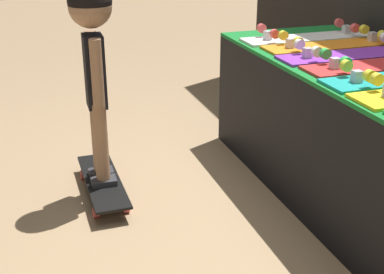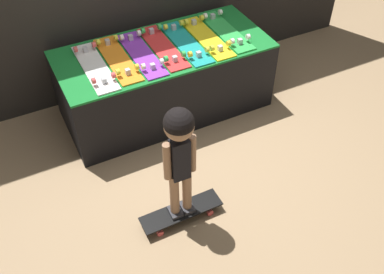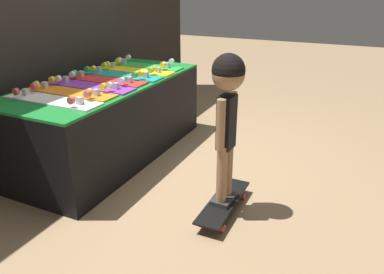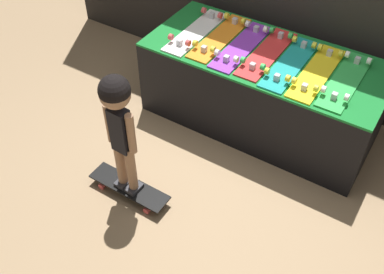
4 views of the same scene
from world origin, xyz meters
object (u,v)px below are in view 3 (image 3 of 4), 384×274
at_px(child, 227,103).
at_px(skateboard_on_floor, 223,203).
at_px(skateboard_white_on_rack, 52,99).
at_px(skateboard_orange_on_rack, 70,91).
at_px(skateboard_red_on_rack, 105,79).
at_px(skateboard_teal_on_rack, 122,74).
at_px(skateboard_yellow_on_rack, 135,70).
at_px(skateboard_green_on_rack, 145,65).
at_px(skateboard_purple_on_rack, 90,85).

bearing_deg(child, skateboard_on_floor, 2.05).
distance_m(skateboard_white_on_rack, skateboard_orange_on_rack, 0.22).
xyz_separation_m(skateboard_red_on_rack, skateboard_on_floor, (-0.46, -1.32, -0.66)).
bearing_deg(skateboard_red_on_rack, skateboard_teal_on_rack, -7.80).
distance_m(skateboard_white_on_rack, skateboard_on_floor, 1.47).
bearing_deg(skateboard_yellow_on_rack, skateboard_teal_on_rack, 179.91).
xyz_separation_m(skateboard_orange_on_rack, skateboard_red_on_rack, (0.44, -0.00, 0.00)).
distance_m(skateboard_green_on_rack, child, 1.73).
bearing_deg(skateboard_on_floor, skateboard_white_on_rack, 98.79).
height_order(skateboard_purple_on_rack, skateboard_teal_on_rack, same).
relative_size(skateboard_yellow_on_rack, skateboard_green_on_rack, 1.00).
relative_size(skateboard_white_on_rack, skateboard_purple_on_rack, 1.00).
xyz_separation_m(skateboard_white_on_rack, skateboard_orange_on_rack, (0.22, 0.03, 0.00)).
relative_size(skateboard_purple_on_rack, skateboard_yellow_on_rack, 1.00).
bearing_deg(skateboard_orange_on_rack, skateboard_yellow_on_rack, -2.15).
bearing_deg(skateboard_teal_on_rack, skateboard_purple_on_rack, 178.58).
height_order(skateboard_white_on_rack, skateboard_orange_on_rack, same).
relative_size(skateboard_purple_on_rack, skateboard_red_on_rack, 1.00).
height_order(skateboard_red_on_rack, skateboard_teal_on_rack, same).
bearing_deg(skateboard_orange_on_rack, skateboard_on_floor, -90.85).
bearing_deg(skateboard_white_on_rack, skateboard_green_on_rack, 0.52).
height_order(skateboard_red_on_rack, skateboard_green_on_rack, same).
height_order(skateboard_on_floor, child, child).
bearing_deg(skateboard_purple_on_rack, skateboard_orange_on_rack, 174.35).
distance_m(skateboard_purple_on_rack, skateboard_yellow_on_rack, 0.66).
relative_size(skateboard_orange_on_rack, skateboard_red_on_rack, 1.00).
distance_m(skateboard_white_on_rack, child, 1.32).
height_order(skateboard_white_on_rack, skateboard_green_on_rack, same).
height_order(skateboard_orange_on_rack, skateboard_purple_on_rack, same).
relative_size(skateboard_orange_on_rack, skateboard_yellow_on_rack, 1.00).
bearing_deg(child, skateboard_yellow_on_rack, 57.15).
relative_size(skateboard_red_on_rack, skateboard_green_on_rack, 1.00).
bearing_deg(skateboard_teal_on_rack, skateboard_orange_on_rack, 177.16).
relative_size(skateboard_red_on_rack, skateboard_on_floor, 1.19).
xyz_separation_m(skateboard_red_on_rack, child, (-0.46, -1.32, 0.09)).
height_order(skateboard_green_on_rack, skateboard_on_floor, skateboard_green_on_rack).
height_order(skateboard_teal_on_rack, skateboard_on_floor, skateboard_teal_on_rack).
xyz_separation_m(skateboard_red_on_rack, skateboard_green_on_rack, (0.66, -0.01, 0.00)).
bearing_deg(skateboard_purple_on_rack, skateboard_yellow_on_rack, -0.98).
bearing_deg(skateboard_on_floor, skateboard_green_on_rack, 49.41).
distance_m(skateboard_orange_on_rack, skateboard_on_floor, 1.48).
xyz_separation_m(skateboard_white_on_rack, skateboard_teal_on_rack, (0.88, -0.00, 0.00)).
xyz_separation_m(skateboard_white_on_rack, skateboard_red_on_rack, (0.66, 0.03, 0.00)).
relative_size(skateboard_white_on_rack, skateboard_teal_on_rack, 1.00).
height_order(skateboard_purple_on_rack, skateboard_on_floor, skateboard_purple_on_rack).
bearing_deg(skateboard_white_on_rack, skateboard_orange_on_rack, 7.21).
height_order(skateboard_teal_on_rack, skateboard_green_on_rack, same).
height_order(skateboard_white_on_rack, skateboard_purple_on_rack, same).
distance_m(skateboard_orange_on_rack, skateboard_green_on_rack, 1.10).
distance_m(skateboard_purple_on_rack, skateboard_teal_on_rack, 0.44).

